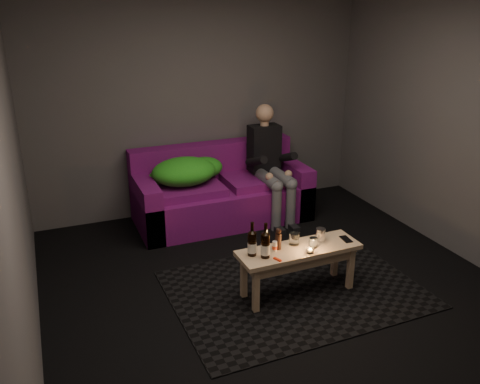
# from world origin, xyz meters

# --- Properties ---
(floor) EXTENTS (4.50, 4.50, 0.00)m
(floor) POSITION_xyz_m (0.00, 0.00, 0.00)
(floor) COLOR black
(floor) RESTS_ON ground
(room) EXTENTS (4.50, 4.50, 4.50)m
(room) POSITION_xyz_m (0.00, 0.47, 1.64)
(room) COLOR silver
(room) RESTS_ON ground
(rug) EXTENTS (2.20, 1.62, 0.01)m
(rug) POSITION_xyz_m (0.14, 0.07, 0.00)
(rug) COLOR black
(rug) RESTS_ON floor
(sofa) EXTENTS (1.98, 0.89, 0.85)m
(sofa) POSITION_xyz_m (0.08, 1.82, 0.31)
(sofa) COLOR #680E6E
(sofa) RESTS_ON floor
(green_blanket) EXTENTS (0.87, 0.60, 0.30)m
(green_blanket) POSITION_xyz_m (-0.32, 1.81, 0.64)
(green_blanket) COLOR #1C9B1D
(green_blanket) RESTS_ON sofa
(person) EXTENTS (0.36, 0.82, 1.32)m
(person) POSITION_xyz_m (0.63, 1.66, 0.69)
(person) COLOR black
(person) RESTS_ON sofa
(coffee_table) EXTENTS (1.09, 0.37, 0.44)m
(coffee_table) POSITION_xyz_m (0.14, 0.02, 0.37)
(coffee_table) COLOR tan
(coffee_table) RESTS_ON rug
(beer_bottle_a) EXTENTS (0.08, 0.08, 0.30)m
(beer_bottle_a) POSITION_xyz_m (-0.29, 0.05, 0.55)
(beer_bottle_a) COLOR black
(beer_bottle_a) RESTS_ON coffee_table
(beer_bottle_b) EXTENTS (0.08, 0.08, 0.31)m
(beer_bottle_b) POSITION_xyz_m (-0.20, -0.03, 0.56)
(beer_bottle_b) COLOR black
(beer_bottle_b) RESTS_ON coffee_table
(salt_shaker) EXTENTS (0.05, 0.05, 0.09)m
(salt_shaker) POSITION_xyz_m (-0.08, 0.05, 0.49)
(salt_shaker) COLOR silver
(salt_shaker) RESTS_ON coffee_table
(pepper_mill) EXTENTS (0.06, 0.06, 0.14)m
(pepper_mill) POSITION_xyz_m (-0.04, 0.07, 0.52)
(pepper_mill) COLOR black
(pepper_mill) RESTS_ON coffee_table
(tumbler_back) EXTENTS (0.10, 0.10, 0.10)m
(tumbler_back) POSITION_xyz_m (0.13, 0.09, 0.50)
(tumbler_back) COLOR white
(tumbler_back) RESTS_ON coffee_table
(tealight) EXTENTS (0.06, 0.06, 0.04)m
(tealight) POSITION_xyz_m (0.18, -0.10, 0.47)
(tealight) COLOR white
(tealight) RESTS_ON coffee_table
(tumbler_front) EXTENTS (0.08, 0.08, 0.09)m
(tumbler_front) POSITION_xyz_m (0.26, -0.02, 0.49)
(tumbler_front) COLOR white
(tumbler_front) RESTS_ON coffee_table
(steel_cup) EXTENTS (0.11, 0.11, 0.12)m
(steel_cup) POSITION_xyz_m (0.38, 0.07, 0.50)
(steel_cup) COLOR silver
(steel_cup) RESTS_ON coffee_table
(smartphone) EXTENTS (0.08, 0.14, 0.01)m
(smartphone) POSITION_xyz_m (0.60, 0.00, 0.45)
(smartphone) COLOR black
(smartphone) RESTS_ON coffee_table
(red_lighter) EXTENTS (0.05, 0.08, 0.01)m
(red_lighter) POSITION_xyz_m (-0.13, -0.11, 0.45)
(red_lighter) COLOR red
(red_lighter) RESTS_ON coffee_table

